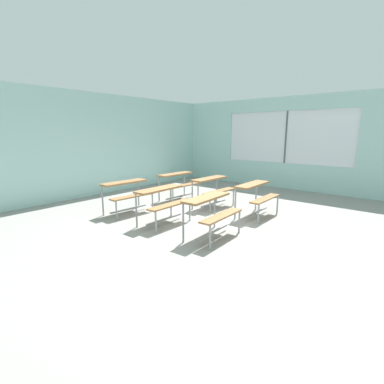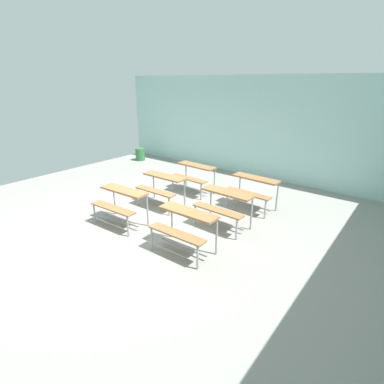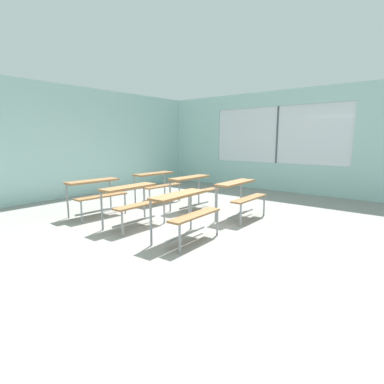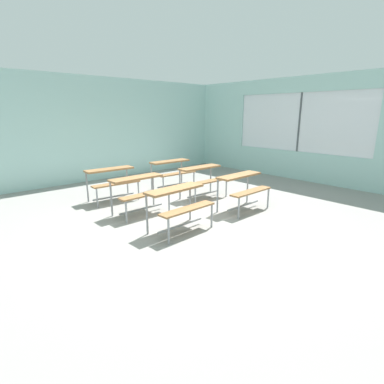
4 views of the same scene
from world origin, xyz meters
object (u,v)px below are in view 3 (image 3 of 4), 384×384
(desk_bench_r1c0, at_px, (133,196))
(desk_bench_r2c1, at_px, (157,180))
(desk_bench_r0c1, at_px, (240,191))
(desk_bench_r2c0, at_px, (96,189))
(desk_bench_r1c1, at_px, (193,185))
(desk_bench_r0c0, at_px, (184,205))

(desk_bench_r1c0, height_order, desk_bench_r2c1, same)
(desk_bench_r0c1, xyz_separation_m, desk_bench_r1c0, (-1.72, 1.23, 0.00))
(desk_bench_r0c1, distance_m, desk_bench_r2c0, 2.97)
(desk_bench_r1c1, distance_m, desk_bench_r2c1, 1.20)
(desk_bench_r0c1, xyz_separation_m, desk_bench_r2c1, (0.05, 2.42, 0.00))
(desk_bench_r2c0, distance_m, desk_bench_r2c1, 1.74)
(desk_bench_r0c0, bearing_deg, desk_bench_r2c0, 87.02)
(desk_bench_r0c0, relative_size, desk_bench_r2c0, 1.00)
(desk_bench_r1c0, distance_m, desk_bench_r2c1, 2.13)
(desk_bench_r0c0, bearing_deg, desk_bench_r0c1, -3.07)
(desk_bench_r1c0, distance_m, desk_bench_r1c1, 1.74)
(desk_bench_r1c1, distance_m, desk_bench_r2c0, 2.11)
(desk_bench_r1c1, bearing_deg, desk_bench_r2c1, 90.20)
(desk_bench_r0c1, bearing_deg, desk_bench_r2c1, 87.82)
(desk_bench_r1c0, bearing_deg, desk_bench_r2c0, 88.07)
(desk_bench_r1c0, bearing_deg, desk_bench_r1c1, -0.99)
(desk_bench_r1c1, height_order, desk_bench_r2c1, same)
(desk_bench_r0c0, xyz_separation_m, desk_bench_r0c1, (1.70, -0.01, 0.00))
(desk_bench_r2c1, bearing_deg, desk_bench_r0c0, -123.36)
(desk_bench_r0c1, bearing_deg, desk_bench_r1c1, 87.86)
(desk_bench_r1c0, bearing_deg, desk_bench_r0c1, -36.25)
(desk_bench_r2c1, bearing_deg, desk_bench_r1c0, -143.36)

